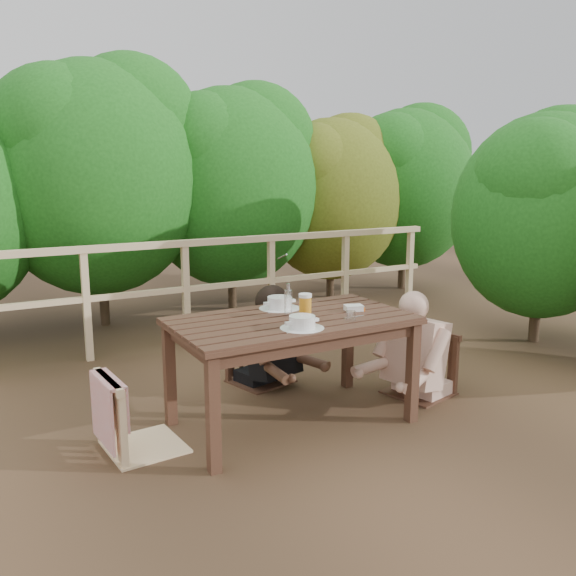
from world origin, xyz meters
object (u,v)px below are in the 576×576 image
chair_left (141,376)px  soup_far (280,304)px  woman (259,307)px  diner_right (425,308)px  bottle (288,300)px  tumbler (351,317)px  beer_glass (305,306)px  table (292,372)px  chair_far (260,330)px  chair_right (421,338)px  butter_tub (354,309)px  bread_roll (304,320)px  soup_near (302,323)px

chair_left → soup_far: chair_left is taller
woman → diner_right: size_ratio=0.92×
chair_left → bottle: 1.03m
woman → bottle: bearing=64.0°
tumbler → beer_glass: bearing=129.2°
table → chair_far: chair_far is taller
table → chair_right: bearing=-1.0°
tumbler → woman: bearing=96.1°
soup_far → beer_glass: beer_glass is taller
chair_left → chair_right: (2.04, -0.13, -0.02)m
tumbler → butter_tub: 0.28m
chair_left → woman: 1.33m
woman → bread_roll: woman is taller
tumbler → chair_right: bearing=16.5°
butter_tub → beer_glass: bearing=-166.4°
chair_right → bottle: bottle is taller
table → bread_roll: size_ratio=11.55×
table → diner_right: size_ratio=1.16×
diner_right → butter_tub: size_ratio=10.83×
butter_tub → table: bearing=-168.4°
chair_left → beer_glass: bearing=-101.9°
woman → butter_tub: bearing=94.5°
woman → beer_glass: (-0.08, -0.83, 0.18)m
chair_far → bottle: bottle is taller
soup_near → butter_tub: size_ratio=2.20×
table → chair_far: size_ratio=1.79×
bottle → bread_roll: bearing=-96.4°
beer_glass → butter_tub: (0.37, -0.02, -0.06)m
table → soup_near: size_ratio=5.70×
diner_right → tumbler: bearing=93.2°
soup_far → beer_glass: (0.03, -0.28, 0.03)m
butter_tub → bread_roll: bearing=-146.2°
table → bread_roll: bread_roll is taller
table → tumbler: 0.54m
table → chair_right: (1.08, -0.02, 0.08)m
chair_far → table: bearing=-116.1°
chair_left → chair_far: 1.31m
beer_glass → tumbler: bearing=-50.8°
chair_left → diner_right: size_ratio=0.69×
table → beer_glass: bearing=-13.6°
chair_left → soup_near: (0.88, -0.37, 0.29)m
soup_near → bottle: bottle is taller
chair_left → tumbler: chair_left is taller
woman → soup_far: (-0.11, -0.54, 0.15)m
chair_left → woman: (1.12, 0.69, 0.15)m
woman → soup_near: size_ratio=4.53×
woman → chair_far: bearing=75.8°
chair_left → bread_roll: 1.03m
diner_right → table: bearing=76.3°
soup_far → bread_roll: (-0.07, -0.45, -0.01)m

